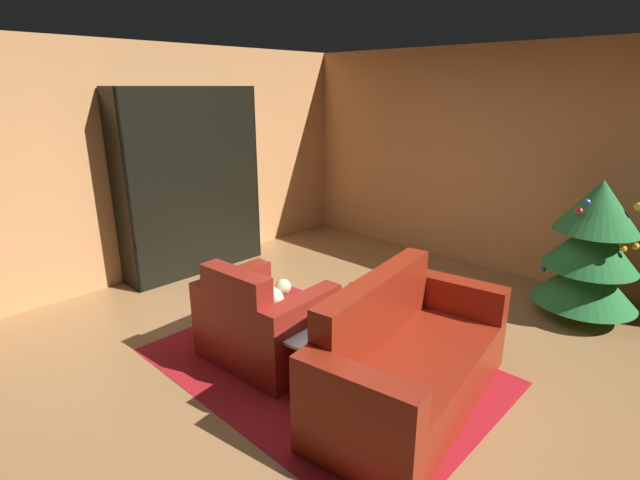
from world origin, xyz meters
name	(u,v)px	position (x,y,z in m)	size (l,w,h in m)	color
ground_plane	(341,356)	(0.00, 0.00, 0.00)	(6.57, 6.57, 0.00)	#9B6F43
wall_back	(503,162)	(0.00, 2.74, 1.26)	(5.60, 0.06, 2.52)	tan
wall_left	(155,163)	(-2.77, 0.00, 1.26)	(0.06, 5.54, 2.52)	tan
area_rug	(321,365)	(-0.01, -0.21, 0.00)	(2.56, 1.81, 0.01)	maroon
bookshelf_unit	(199,184)	(-2.51, 0.38, 1.01)	(0.38, 1.64, 2.08)	black
armchair_red	(263,324)	(-0.43, -0.44, 0.30)	(0.97, 0.79, 0.82)	maroon
couch_red	(407,363)	(0.70, -0.12, 0.30)	(1.01, 1.79, 0.87)	maroon
coffee_table	(324,330)	(0.09, -0.30, 0.39)	(0.73, 0.73, 0.42)	black
book_stack_on_table	(319,322)	(0.07, -0.33, 0.45)	(0.21, 0.17, 0.06)	#2E4097
bottle_on_table	(350,307)	(0.20, -0.13, 0.55)	(0.08, 0.08, 0.31)	#1B562F
decorated_tree	(592,249)	(1.18, 2.08, 0.67)	(0.90, 0.90, 1.30)	brown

